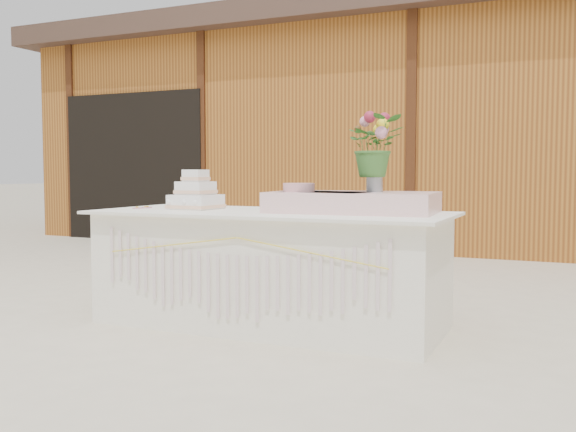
# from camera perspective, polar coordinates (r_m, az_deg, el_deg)

# --- Properties ---
(ground) EXTENTS (80.00, 80.00, 0.00)m
(ground) POSITION_cam_1_polar(r_m,az_deg,el_deg) (4.40, -1.63, -9.65)
(ground) COLOR beige
(ground) RESTS_ON ground
(barn) EXTENTS (12.60, 4.60, 3.30)m
(barn) POSITION_cam_1_polar(r_m,az_deg,el_deg) (10.04, 13.51, 7.54)
(barn) COLOR #A26422
(barn) RESTS_ON ground
(cake_table) EXTENTS (2.40, 1.00, 0.77)m
(cake_table) POSITION_cam_1_polar(r_m,az_deg,el_deg) (4.32, -1.66, -4.67)
(cake_table) COLOR white
(cake_table) RESTS_ON ground
(wedding_cake) EXTENTS (0.33, 0.33, 0.28)m
(wedding_cake) POSITION_cam_1_polar(r_m,az_deg,el_deg) (4.58, -8.20, 1.80)
(wedding_cake) COLOR white
(wedding_cake) RESTS_ON cake_table
(pink_cake_stand) EXTENTS (0.26, 0.26, 0.19)m
(pink_cake_stand) POSITION_cam_1_polar(r_m,az_deg,el_deg) (4.20, 0.97, 1.80)
(pink_cake_stand) COLOR white
(pink_cake_stand) RESTS_ON cake_table
(satin_runner) EXTENTS (1.09, 0.68, 0.13)m
(satin_runner) POSITION_cam_1_polar(r_m,az_deg,el_deg) (4.19, 5.80, 1.23)
(satin_runner) COLOR #FAC9C9
(satin_runner) RESTS_ON cake_table
(flower_vase) EXTENTS (0.11, 0.11, 0.15)m
(flower_vase) POSITION_cam_1_polar(r_m,az_deg,el_deg) (4.17, 7.71, 3.12)
(flower_vase) COLOR #A4A5A9
(flower_vase) RESTS_ON satin_runner
(bouquet) EXTENTS (0.46, 0.44, 0.40)m
(bouquet) POSITION_cam_1_polar(r_m,az_deg,el_deg) (4.18, 7.74, 6.85)
(bouquet) COLOR #396F2C
(bouquet) RESTS_ON flower_vase
(loose_flowers) EXTENTS (0.17, 0.34, 0.02)m
(loose_flowers) POSITION_cam_1_polar(r_m,az_deg,el_deg) (4.82, -12.72, 0.82)
(loose_flowers) COLOR #CF7F97
(loose_flowers) RESTS_ON cake_table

